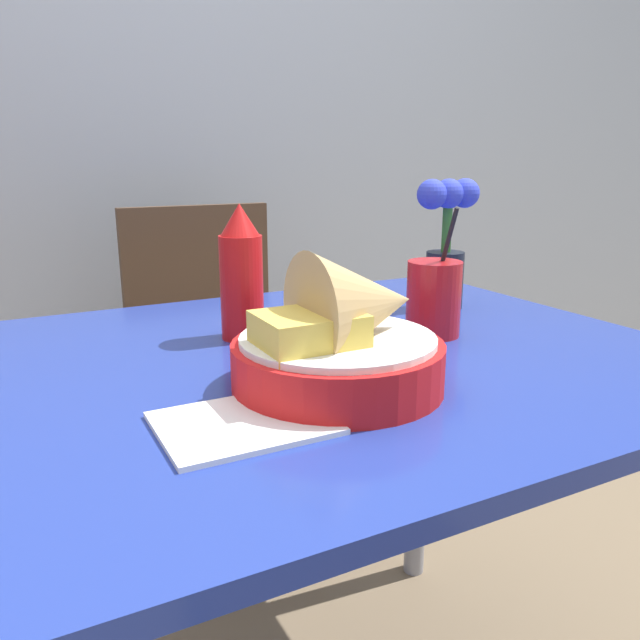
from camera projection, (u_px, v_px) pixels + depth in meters
wall_window at (126, 53)px, 1.78m from camera, size 7.00×0.06×2.60m
dining_table at (322, 424)px, 0.92m from camera, size 1.01×0.82×0.74m
chair_far_window at (211, 345)px, 1.65m from camera, size 0.40×0.40×0.89m
food_basket at (345, 339)px, 0.74m from camera, size 0.26×0.26×0.17m
ketchup_bottle at (241, 275)px, 0.94m from camera, size 0.07×0.07×0.20m
drink_cup at (432, 300)px, 0.97m from camera, size 0.08×0.08×0.20m
flower_vase at (446, 240)px, 1.12m from camera, size 0.13×0.07×0.23m
napkin at (244, 423)px, 0.65m from camera, size 0.17×0.14×0.01m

